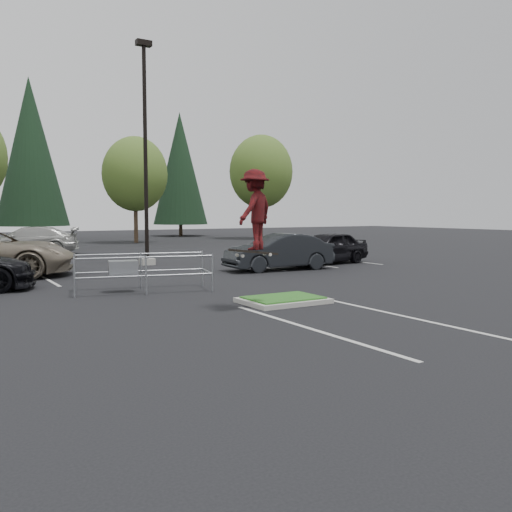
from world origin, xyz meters
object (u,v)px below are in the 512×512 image
conif_c (180,169)px  skateboarder (254,210)px  conif_b (31,152)px  cart_corral (128,268)px  light_pole (146,166)px  decid_d (261,174)px  decid_c (135,176)px  car_far_silver (29,241)px  car_r_charc (279,252)px  car_r_black (328,248)px

conif_c → skateboarder: size_ratio=5.80×
conif_b → cart_corral: bearing=-94.6°
light_pole → decid_d: size_ratio=1.07×
conif_c → light_pole: bearing=-116.1°
decid_c → car_far_silver: (-9.25, -8.80, -4.45)m
decid_c → light_pole: bearing=-107.1°
light_pole → decid_c: light_pole is taller
car_r_charc → car_far_silver: size_ratio=0.83×
light_pole → conif_c: (13.50, 27.50, 2.29)m
light_pole → car_r_charc: light_pole is taller
decid_d → car_r_charc: 27.44m
cart_corral → conif_c: bearing=77.5°
light_pole → car_r_charc: bearing=-51.3°
cart_corral → car_r_black: bearing=33.1°
decid_d → car_r_black: 24.91m
conif_b → cart_corral: size_ratio=3.37×
decid_d → car_r_charc: (-13.49, -23.33, -5.15)m
skateboarder → car_r_black: bearing=-167.6°
car_r_black → conif_c: bearing=159.6°
light_pole → car_r_black: 9.26m
conif_c → car_r_black: size_ratio=2.78×
car_far_silver → car_r_black: bearing=56.8°
decid_d → car_r_charc: bearing=-120.0°
light_pole → conif_c: size_ratio=0.81×
cart_corral → skateboarder: (1.75, -4.56, 1.75)m
light_pole → cart_corral: (-3.45, -7.90, -3.83)m
decid_d → cart_corral: bearing=-128.6°
conif_b → car_r_charc: 34.54m
conif_b → car_r_charc: conif_b is taller
light_pole → car_far_silver: (-3.76, 9.04, -3.75)m
decid_c → decid_d: decid_d is taller
car_r_charc → conif_b: bearing=-168.1°
light_pole → car_far_silver: bearing=112.6°
car_r_charc → conif_c: bearing=168.0°
decid_c → car_r_charc: bearing=-93.7°
decid_c → car_r_black: 22.28m
decid_d → car_far_silver: 23.75m
conif_b → car_r_charc: size_ratio=3.13×
light_pole → skateboarder: light_pole is taller
cart_corral → skateboarder: size_ratio=1.99×
decid_d → skateboarder: 36.44m
conif_c → car_r_charc: 34.40m
skateboarder → conif_b: bearing=-122.2°
light_pole → decid_c: 18.67m
conif_b → car_far_silver: conif_b is taller
decid_c → car_r_black: (2.01, -21.73, -4.49)m
light_pole → conif_c: bearing=63.9°
decid_c → cart_corral: 27.61m
cart_corral → car_r_black: 11.66m
conif_b → car_r_black: (8.00, -32.40, -7.08)m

